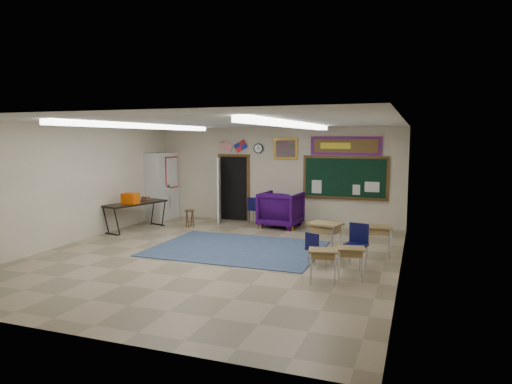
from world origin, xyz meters
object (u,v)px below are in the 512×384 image
(folding_table, at_px, (136,215))
(wooden_stool, at_px, (190,218))
(student_desk_front_right, at_px, (378,240))
(student_desk_front_left, at_px, (325,239))
(wingback_armchair, at_px, (281,209))

(folding_table, relative_size, wooden_stool, 3.89)
(student_desk_front_right, height_order, folding_table, folding_table)
(student_desk_front_right, distance_m, folding_table, 7.00)
(student_desk_front_left, height_order, wooden_stool, student_desk_front_left)
(wingback_armchair, relative_size, folding_table, 0.57)
(student_desk_front_right, xyz_separation_m, folding_table, (-6.95, 0.76, 0.05))
(wooden_stool, bearing_deg, folding_table, -146.67)
(student_desk_front_left, relative_size, student_desk_front_right, 1.18)
(student_desk_front_left, bearing_deg, wingback_armchair, 137.32)
(wingback_armchair, height_order, wooden_stool, wingback_armchair)
(wingback_armchair, xyz_separation_m, wooden_stool, (-2.56, -1.00, -0.26))
(folding_table, xyz_separation_m, wooden_stool, (1.31, 0.86, -0.17))
(wingback_armchair, distance_m, folding_table, 4.30)
(wingback_armchair, relative_size, student_desk_front_right, 1.68)
(student_desk_front_left, relative_size, wooden_stool, 1.56)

